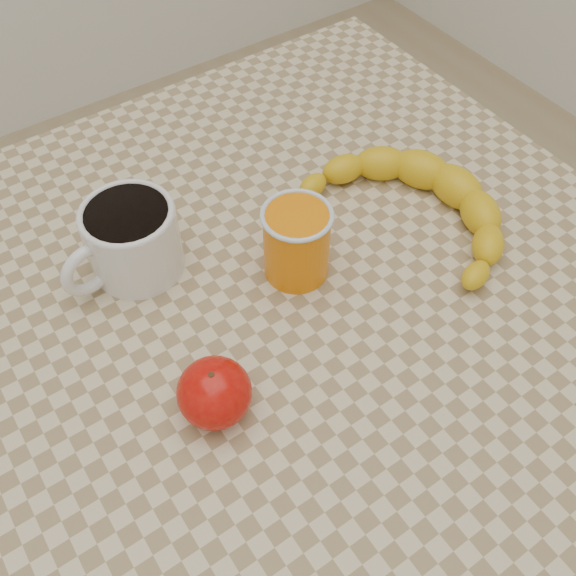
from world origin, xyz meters
TOP-DOWN VIEW (x-y plane):
  - ground at (0.00, 0.00)m, footprint 3.00×3.00m
  - table at (0.00, 0.00)m, footprint 0.80×0.80m
  - coffee_mug at (-0.11, 0.13)m, footprint 0.14×0.11m
  - orange_juice_glass at (0.03, 0.03)m, footprint 0.07×0.07m
  - apple at (-0.12, -0.07)m, footprint 0.09×0.09m
  - banana at (0.18, 0.01)m, footprint 0.26×0.32m

SIDE VIEW (x-z plane):
  - ground at x=0.00m, z-range 0.00..0.00m
  - table at x=0.00m, z-range 0.29..1.04m
  - banana at x=0.18m, z-range 0.75..0.80m
  - apple at x=-0.12m, z-range 0.75..0.81m
  - orange_juice_glass at x=0.03m, z-range 0.75..0.84m
  - coffee_mug at x=-0.11m, z-range 0.75..0.84m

